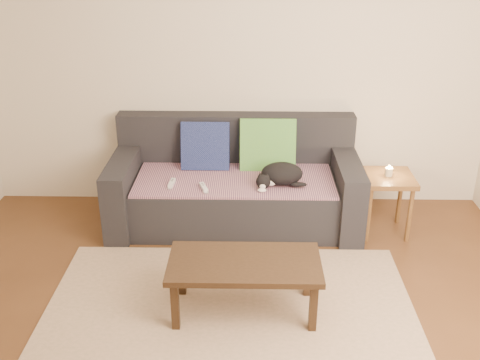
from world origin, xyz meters
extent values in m
plane|color=brown|center=(0.00, 0.00, 0.00)|extent=(4.50, 4.50, 0.00)
cube|color=beige|center=(0.00, 2.00, 1.30)|extent=(4.50, 0.04, 2.60)
cube|color=#232328|center=(0.00, 1.50, 0.21)|extent=(1.70, 0.78, 0.42)
cube|color=#232328|center=(0.00, 1.90, 0.65)|extent=(2.10, 0.18, 0.45)
cube|color=#232328|center=(-0.95, 1.50, 0.30)|extent=(0.20, 0.90, 0.60)
cube|color=#232328|center=(0.95, 1.50, 0.30)|extent=(0.20, 0.90, 0.60)
cube|color=#412749|center=(0.00, 1.48, 0.43)|extent=(1.66, 0.74, 0.02)
cube|color=#101B48|center=(-0.26, 1.74, 0.63)|extent=(0.42, 0.22, 0.43)
cube|color=#0C504E|center=(0.28, 1.74, 0.63)|extent=(0.48, 0.23, 0.50)
ellipsoid|color=black|center=(0.39, 1.38, 0.53)|extent=(0.35, 0.26, 0.18)
sphere|color=black|center=(0.24, 1.28, 0.50)|extent=(0.12, 0.12, 0.12)
sphere|color=white|center=(0.23, 1.23, 0.48)|extent=(0.05, 0.05, 0.05)
ellipsoid|color=black|center=(0.52, 1.29, 0.47)|extent=(0.14, 0.05, 0.04)
cube|color=white|center=(-0.51, 1.34, 0.46)|extent=(0.05, 0.15, 0.03)
cube|color=white|center=(-0.25, 1.26, 0.46)|extent=(0.08, 0.15, 0.03)
cube|color=brown|center=(1.26, 1.38, 0.50)|extent=(0.41, 0.41, 0.04)
cylinder|color=brown|center=(1.09, 1.21, 0.24)|extent=(0.04, 0.04, 0.48)
cylinder|color=brown|center=(1.43, 1.21, 0.24)|extent=(0.04, 0.04, 0.48)
cylinder|color=brown|center=(1.09, 1.55, 0.24)|extent=(0.04, 0.04, 0.48)
cylinder|color=brown|center=(1.43, 1.55, 0.24)|extent=(0.04, 0.04, 0.48)
cylinder|color=beige|center=(1.26, 1.38, 0.55)|extent=(0.06, 0.06, 0.07)
sphere|color=#FFBF59|center=(1.26, 1.38, 0.60)|extent=(0.02, 0.02, 0.02)
cube|color=tan|center=(0.00, 0.15, 0.01)|extent=(2.50, 1.80, 0.01)
cube|color=#312013|center=(0.10, 0.26, 0.38)|extent=(0.99, 0.50, 0.04)
cube|color=#312013|center=(-0.34, 0.07, 0.18)|extent=(0.05, 0.05, 0.36)
cube|color=#312013|center=(0.54, 0.07, 0.18)|extent=(0.05, 0.05, 0.36)
cube|color=#312013|center=(-0.34, 0.45, 0.18)|extent=(0.05, 0.05, 0.36)
cube|color=#312013|center=(0.54, 0.45, 0.18)|extent=(0.05, 0.05, 0.36)
camera|label=1|loc=(0.13, -2.83, 2.37)|focal=42.00mm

